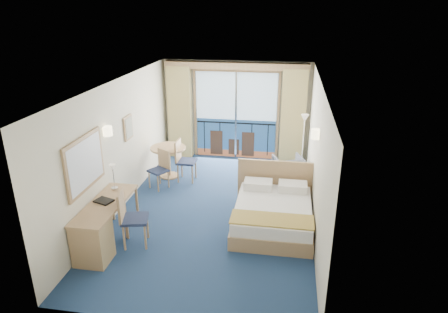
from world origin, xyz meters
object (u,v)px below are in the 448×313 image
at_px(desk_chair, 129,215).
at_px(round_table, 168,154).
at_px(armchair, 288,168).
at_px(bed, 273,213).
at_px(nightstand, 300,190).
at_px(table_chair_b, 161,167).
at_px(table_chair_a, 183,158).
at_px(desk, 95,235).
at_px(floor_lamp, 304,129).

height_order(desk_chair, round_table, desk_chair).
bearing_deg(round_table, armchair, 4.88).
relative_size(bed, armchair, 2.83).
xyz_separation_m(nightstand, table_chair_b, (-3.23, 0.27, 0.23)).
xyz_separation_m(round_table, table_chair_a, (0.41, -0.15, -0.01)).
bearing_deg(armchair, table_chair_b, -2.98).
distance_m(bed, table_chair_a, 2.95).
relative_size(nightstand, table_chair_b, 0.63).
distance_m(desk, desk_chair, 0.65).
height_order(nightstand, floor_lamp, floor_lamp).
distance_m(round_table, table_chair_a, 0.44).
xyz_separation_m(armchair, table_chair_a, (-2.55, -0.41, 0.27)).
relative_size(round_table, table_chair_b, 0.95).
height_order(armchair, floor_lamp, floor_lamp).
bearing_deg(armchair, desk, 30.37).
relative_size(armchair, desk_chair, 0.64).
distance_m(armchair, round_table, 2.99).
height_order(floor_lamp, round_table, floor_lamp).
height_order(nightstand, armchair, armchair).
height_order(floor_lamp, table_chair_a, floor_lamp).
distance_m(nightstand, desk, 4.35).
xyz_separation_m(floor_lamp, desk, (-3.53, -4.37, -0.72)).
distance_m(nightstand, floor_lamp, 1.95).
bearing_deg(bed, desk_chair, -157.01).
height_order(desk, desk_chair, desk_chair).
bearing_deg(table_chair_b, desk, -62.35).
distance_m(nightstand, table_chair_b, 3.25).
height_order(armchair, table_chair_a, table_chair_a).
distance_m(desk, table_chair_b, 2.91).
bearing_deg(bed, armchair, 83.41).
bearing_deg(desk, table_chair_b, 85.50).
distance_m(bed, round_table, 3.37).
height_order(floor_lamp, desk_chair, floor_lamp).
distance_m(nightstand, armchair, 1.18).
xyz_separation_m(nightstand, armchair, (-0.27, 1.15, 0.03)).
height_order(armchair, desk_chair, desk_chair).
height_order(desk, table_chair_b, table_chair_b).
relative_size(bed, round_table, 2.22).
relative_size(bed, desk_chair, 1.81).
distance_m(desk_chair, table_chair_a, 2.91).
bearing_deg(nightstand, desk, -142.77).
bearing_deg(table_chair_a, table_chair_b, 138.68).
height_order(round_table, table_chair_b, table_chair_b).
relative_size(bed, floor_lamp, 1.26).
bearing_deg(table_chair_a, armchair, -80.53).
xyz_separation_m(table_chair_a, table_chair_b, (-0.42, -0.47, -0.06)).
distance_m(armchair, desk_chair, 4.32).
height_order(desk_chair, table_chair_b, desk_chair).
xyz_separation_m(armchair, desk, (-3.19, -3.77, 0.13)).
bearing_deg(nightstand, bed, -115.52).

